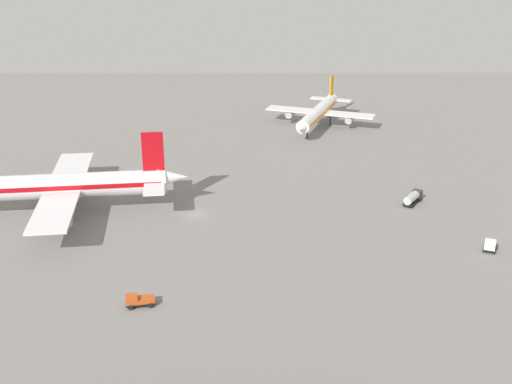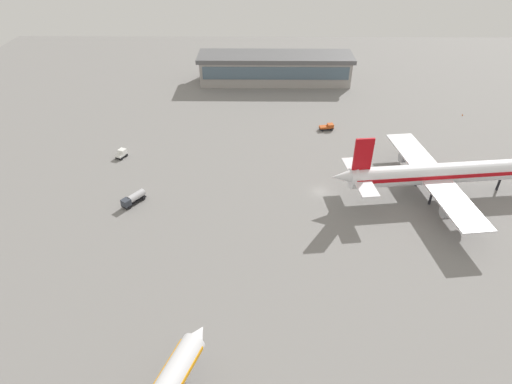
% 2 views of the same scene
% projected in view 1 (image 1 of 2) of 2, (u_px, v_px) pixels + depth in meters
% --- Properties ---
extents(ground, '(288.00, 288.00, 0.00)m').
position_uv_depth(ground, '(196.00, 215.00, 132.89)').
color(ground, gray).
extents(airplane_at_gate, '(54.78, 44.18, 16.67)m').
position_uv_depth(airplane_at_gate, '(55.00, 186.00, 131.18)').
color(airplane_at_gate, white).
rests_on(airplane_at_gate, ground).
extents(airplane_taxiing, '(32.37, 39.30, 12.42)m').
position_uv_depth(airplane_taxiing, '(319.00, 112.00, 191.41)').
color(airplane_taxiing, white).
rests_on(airplane_taxiing, ground).
extents(fuel_truck, '(5.18, 6.25, 2.50)m').
position_uv_depth(fuel_truck, '(413.00, 198.00, 137.79)').
color(fuel_truck, black).
rests_on(fuel_truck, ground).
extents(baggage_tug, '(3.22, 3.69, 2.30)m').
position_uv_depth(baggage_tug, '(490.00, 245.00, 117.25)').
color(baggage_tug, black).
rests_on(baggage_tug, ground).
extents(pushback_tractor, '(4.68, 2.90, 1.90)m').
position_uv_depth(pushback_tractor, '(139.00, 300.00, 100.08)').
color(pushback_tractor, black).
rests_on(pushback_tractor, ground).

